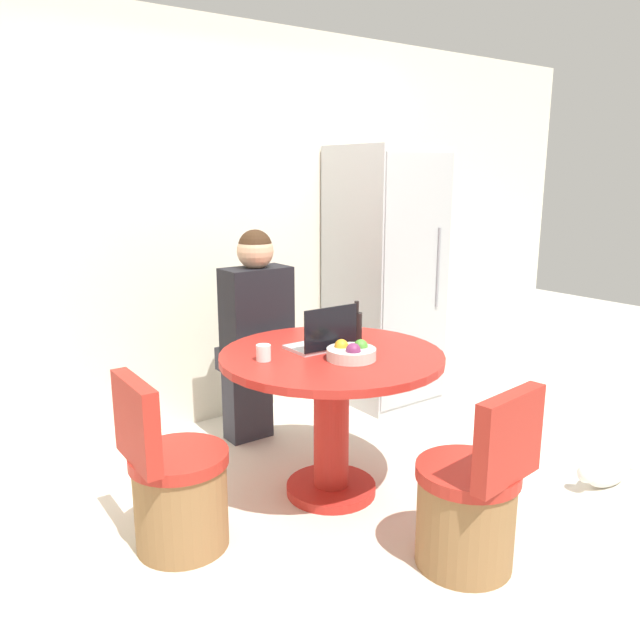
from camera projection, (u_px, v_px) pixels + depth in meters
ground_plane at (364, 507)px, 3.17m from camera, size 12.00×12.00×0.00m
wall_back at (216, 228)px, 4.09m from camera, size 7.00×0.06×2.60m
refrigerator at (384, 277)px, 4.52m from camera, size 0.63×0.70×1.84m
dining_table at (331, 393)px, 3.18m from camera, size 1.13×1.13×0.77m
chair_near_camera at (470, 507)px, 2.64m from camera, size 0.44×0.45×0.82m
chair_left_side at (176, 490)px, 2.77m from camera, size 0.44×0.44×0.82m
person_seated at (254, 328)px, 3.76m from camera, size 0.40×0.37×1.34m
laptop at (323, 340)px, 3.18m from camera, size 0.32×0.21×0.23m
fruit_bowl at (351, 352)px, 3.01m from camera, size 0.24×0.24×0.10m
coffee_cup at (264, 353)px, 3.00m from camera, size 0.07×0.07×0.08m
bottle at (356, 327)px, 3.30m from camera, size 0.06×0.06×0.23m
cat at (606, 472)px, 3.35m from camera, size 0.42×0.17×0.16m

